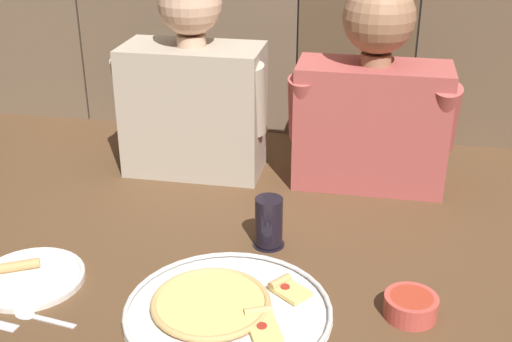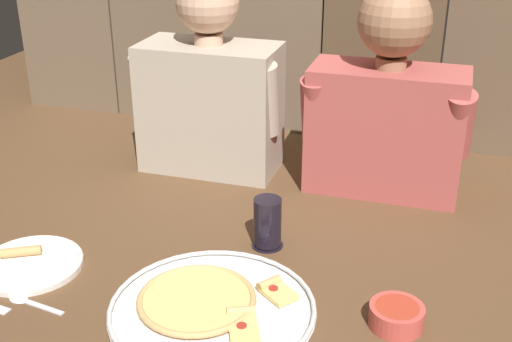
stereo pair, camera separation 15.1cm
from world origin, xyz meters
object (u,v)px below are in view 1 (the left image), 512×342
Objects in this scene: dinner_plate at (30,277)px; pizza_tray at (224,308)px; dipping_bowl at (411,305)px; diner_left at (193,85)px; diner_right at (373,94)px; drinking_glass at (269,222)px.

pizza_tray is at bearing -3.49° from dinner_plate.
diner_left is (-0.61, 0.60, 0.23)m from dipping_bowl.
diner_right is (0.50, 0.00, 0.01)m from diner_left.
dinner_plate is 1.89× the size of drinking_glass.
diner_left reaches higher than drinking_glass.
diner_right is at bearing 0.07° from diner_left.
dinner_plate is 2.16× the size of dipping_bowl.
pizza_tray is at bearing -111.35° from diner_right.
diner_left is at bearing 126.27° from drinking_glass.
pizza_tray is 0.75m from diner_right.
dipping_bowl is 0.19× the size of diner_left.
pizza_tray is 0.37m from dipping_bowl.
pizza_tray is at bearing -99.07° from drinking_glass.
dipping_bowl is 0.88m from diner_left.
diner_right reaches higher than dinner_plate.
diner_right is at bearing 100.24° from dipping_bowl.
dipping_bowl is at bearing -44.70° from diner_left.
diner_right is at bearing 68.65° from pizza_tray.
pizza_tray is 3.91× the size of dipping_bowl.
diner_left is 0.50m from diner_right.
drinking_glass is 0.21× the size of diner_left.
dinner_plate is 0.97m from diner_right.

